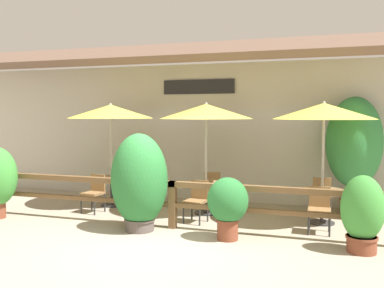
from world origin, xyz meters
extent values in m
plane|color=#9E937F|center=(0.00, 0.00, 0.00)|extent=(60.00, 60.00, 0.00)
cube|color=#BCB7A8|center=(0.00, 4.20, 1.80)|extent=(14.00, 0.40, 3.60)
cube|color=brown|center=(0.00, 3.65, 3.88)|extent=(14.28, 1.48, 0.70)
cube|color=black|center=(-0.36, 3.97, 3.00)|extent=(1.94, 0.04, 0.37)
cube|color=brown|center=(0.00, 1.05, 0.89)|extent=(10.40, 0.14, 0.11)
cube|color=brown|center=(0.00, 1.05, 0.47)|extent=(10.40, 0.10, 0.09)
cube|color=brown|center=(0.00, 1.05, 0.47)|extent=(0.14, 0.14, 0.95)
cylinder|color=#B7B2A8|center=(-2.19, 2.55, 1.12)|extent=(0.06, 0.06, 2.23)
cone|color=#EAD64C|center=(-2.19, 2.55, 2.35)|extent=(2.11, 2.11, 0.33)
sphere|color=#B2ADA3|center=(-2.19, 2.55, 2.51)|extent=(0.07, 0.07, 0.07)
cylinder|color=olive|center=(-2.19, 2.55, 0.68)|extent=(0.98, 0.98, 0.05)
cylinder|color=#333333|center=(-2.19, 2.55, 0.33)|extent=(0.07, 0.07, 0.65)
cylinder|color=#333333|center=(-2.19, 2.55, 0.01)|extent=(0.54, 0.54, 0.03)
cube|color=olive|center=(-2.23, 1.74, 0.45)|extent=(0.47, 0.47, 0.05)
cube|color=olive|center=(-2.21, 1.93, 0.68)|extent=(0.40, 0.09, 0.40)
cylinder|color=#2D2D2D|center=(-2.45, 1.58, 0.21)|extent=(0.04, 0.04, 0.43)
cylinder|color=#2D2D2D|center=(-2.07, 1.53, 0.21)|extent=(0.04, 0.04, 0.43)
cylinder|color=#2D2D2D|center=(-2.40, 1.95, 0.21)|extent=(0.04, 0.04, 0.43)
cylinder|color=#2D2D2D|center=(-2.02, 1.90, 0.21)|extent=(0.04, 0.04, 0.43)
cube|color=olive|center=(-2.22, 3.35, 0.45)|extent=(0.46, 0.46, 0.05)
cube|color=olive|center=(-2.20, 3.16, 0.68)|extent=(0.40, 0.07, 0.40)
cylinder|color=#2D2D2D|center=(-2.04, 3.56, 0.21)|extent=(0.04, 0.04, 0.43)
cylinder|color=#2D2D2D|center=(-2.42, 3.52, 0.21)|extent=(0.04, 0.04, 0.43)
cylinder|color=#2D2D2D|center=(-2.01, 3.18, 0.21)|extent=(0.04, 0.04, 0.43)
cylinder|color=#2D2D2D|center=(-2.39, 3.15, 0.21)|extent=(0.04, 0.04, 0.43)
cylinder|color=#B7B2A8|center=(0.29, 2.46, 1.12)|extent=(0.06, 0.06, 2.23)
cone|color=#EAD64C|center=(0.29, 2.46, 2.35)|extent=(2.11, 2.11, 0.33)
sphere|color=#B2ADA3|center=(0.29, 2.46, 2.51)|extent=(0.07, 0.07, 0.07)
cylinder|color=olive|center=(0.29, 2.46, 0.68)|extent=(0.98, 0.98, 0.05)
cylinder|color=#333333|center=(0.29, 2.46, 0.33)|extent=(0.07, 0.07, 0.65)
cylinder|color=#333333|center=(0.29, 2.46, 0.01)|extent=(0.54, 0.54, 0.03)
cube|color=olive|center=(0.31, 1.62, 0.45)|extent=(0.48, 0.48, 0.05)
cube|color=olive|center=(0.34, 1.80, 0.68)|extent=(0.40, 0.10, 0.40)
cylinder|color=#2D2D2D|center=(0.09, 1.46, 0.21)|extent=(0.04, 0.04, 0.43)
cylinder|color=#2D2D2D|center=(0.46, 1.40, 0.21)|extent=(0.04, 0.04, 0.43)
cylinder|color=#2D2D2D|center=(0.15, 1.84, 0.21)|extent=(0.04, 0.04, 0.43)
cylinder|color=#2D2D2D|center=(0.52, 1.77, 0.21)|extent=(0.04, 0.04, 0.43)
cube|color=olive|center=(0.26, 3.29, 0.45)|extent=(0.42, 0.42, 0.05)
cube|color=olive|center=(0.26, 3.10, 0.68)|extent=(0.40, 0.04, 0.40)
cylinder|color=#2D2D2D|center=(0.44, 3.49, 0.21)|extent=(0.04, 0.04, 0.43)
cylinder|color=#2D2D2D|center=(0.06, 3.48, 0.21)|extent=(0.04, 0.04, 0.43)
cylinder|color=#2D2D2D|center=(0.45, 3.11, 0.21)|extent=(0.04, 0.04, 0.43)
cylinder|color=#2D2D2D|center=(0.07, 3.10, 0.21)|extent=(0.04, 0.04, 0.43)
cylinder|color=#B7B2A8|center=(2.84, 2.37, 1.12)|extent=(0.06, 0.06, 2.23)
cone|color=#EAD64C|center=(2.84, 2.37, 2.35)|extent=(2.11, 2.11, 0.33)
sphere|color=#B2ADA3|center=(2.84, 2.37, 2.51)|extent=(0.07, 0.07, 0.07)
cylinder|color=olive|center=(2.84, 2.37, 0.68)|extent=(0.98, 0.98, 0.05)
cylinder|color=#333333|center=(2.84, 2.37, 0.33)|extent=(0.07, 0.07, 0.65)
cylinder|color=#333333|center=(2.84, 2.37, 0.01)|extent=(0.54, 0.54, 0.03)
cube|color=olive|center=(2.81, 1.57, 0.45)|extent=(0.43, 0.43, 0.05)
cube|color=olive|center=(2.80, 1.76, 0.68)|extent=(0.40, 0.04, 0.40)
cylinder|color=#2D2D2D|center=(2.62, 1.38, 0.21)|extent=(0.04, 0.04, 0.43)
cylinder|color=#2D2D2D|center=(3.00, 1.38, 0.21)|extent=(0.04, 0.04, 0.43)
cylinder|color=#2D2D2D|center=(2.61, 1.76, 0.21)|extent=(0.04, 0.04, 0.43)
cylinder|color=#2D2D2D|center=(2.99, 1.76, 0.21)|extent=(0.04, 0.04, 0.43)
cube|color=olive|center=(2.80, 3.17, 0.45)|extent=(0.46, 0.46, 0.05)
cube|color=olive|center=(2.82, 2.98, 0.68)|extent=(0.40, 0.08, 0.40)
cylinder|color=#2D2D2D|center=(2.97, 3.38, 0.21)|extent=(0.04, 0.04, 0.43)
cylinder|color=#2D2D2D|center=(2.59, 3.34, 0.21)|extent=(0.04, 0.04, 0.43)
cylinder|color=#2D2D2D|center=(3.01, 3.00, 0.21)|extent=(0.04, 0.04, 0.43)
cylinder|color=#2D2D2D|center=(2.63, 2.96, 0.21)|extent=(0.04, 0.04, 0.43)
cylinder|color=#564C47|center=(-0.55, 0.68, 0.12)|extent=(0.56, 0.56, 0.24)
cylinder|color=#564C47|center=(-0.55, 0.68, 0.22)|extent=(0.61, 0.61, 0.04)
ellipsoid|color=#287033|center=(-0.55, 0.68, 1.01)|extent=(1.12, 1.01, 1.81)
cylinder|color=brown|center=(1.23, 0.62, 0.19)|extent=(0.38, 0.38, 0.38)
cylinder|color=brown|center=(1.23, 0.62, 0.36)|extent=(0.41, 0.41, 0.04)
ellipsoid|color=#287033|center=(1.23, 0.62, 0.73)|extent=(0.75, 0.68, 0.83)
cylinder|color=brown|center=(3.51, 0.61, 0.14)|extent=(0.48, 0.48, 0.28)
cylinder|color=brown|center=(3.51, 0.61, 0.26)|extent=(0.52, 0.52, 0.04)
ellipsoid|color=#3D8E38|center=(3.51, 0.61, 0.74)|extent=(0.70, 0.63, 1.10)
cylinder|color=#9E4C33|center=(3.49, 3.55, 0.16)|extent=(0.55, 0.55, 0.31)
cylinder|color=#9E4C33|center=(3.49, 3.55, 0.29)|extent=(0.60, 0.60, 0.04)
cylinder|color=brown|center=(3.49, 3.55, 0.63)|extent=(0.10, 0.10, 0.63)
ellipsoid|color=#338442|center=(3.49, 3.55, 1.64)|extent=(1.25, 1.13, 2.09)
camera|label=1|loc=(2.98, -6.85, 2.30)|focal=40.00mm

